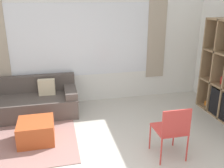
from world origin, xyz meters
name	(u,v)px	position (x,y,z in m)	size (l,w,h in m)	color
wall_back	(82,44)	(0.00, 3.02, 1.36)	(6.99, 0.11, 2.70)	white
area_rug	(1,141)	(-1.62, 1.55, 0.01)	(2.57, 1.89, 0.01)	gray
couch_main	(27,102)	(-1.25, 2.54, 0.27)	(2.07, 0.89, 0.76)	#564C47
ottoman	(36,131)	(-1.01, 1.40, 0.19)	(0.59, 0.59, 0.38)	#B74C23
folding_chair	(172,128)	(1.00, 0.44, 0.52)	(0.44, 0.46, 0.86)	#CC3D38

